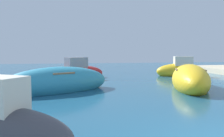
% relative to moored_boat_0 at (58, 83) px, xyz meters
% --- Properties ---
extents(moored_boat_0, '(6.17, 4.42, 1.71)m').
position_rel_moored_boat_0_xyz_m(moored_boat_0, '(0.00, 0.00, 0.00)').
color(moored_boat_0, teal).
rests_on(moored_boat_0, ground).
extents(moored_boat_1, '(4.19, 2.56, 2.03)m').
position_rel_moored_boat_0_xyz_m(moored_boat_1, '(10.10, 6.36, 0.04)').
color(moored_boat_1, gold).
rests_on(moored_boat_1, ground).
extents(moored_boat_3, '(4.09, 6.21, 1.80)m').
position_rel_moored_boat_0_xyz_m(moored_boat_3, '(7.43, -0.25, 0.03)').
color(moored_boat_3, gold).
rests_on(moored_boat_3, ground).
extents(moored_boat_7, '(4.48, 3.46, 1.98)m').
position_rel_moored_boat_0_xyz_m(moored_boat_7, '(1.44, 5.96, 0.00)').
color(moored_boat_7, '#B21E1E').
rests_on(moored_boat_7, ground).
extents(moored_boat_8, '(3.46, 2.85, 1.79)m').
position_rel_moored_boat_0_xyz_m(moored_boat_8, '(-0.86, -7.21, -0.05)').
color(moored_boat_8, '#3F3F47').
rests_on(moored_boat_8, ground).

